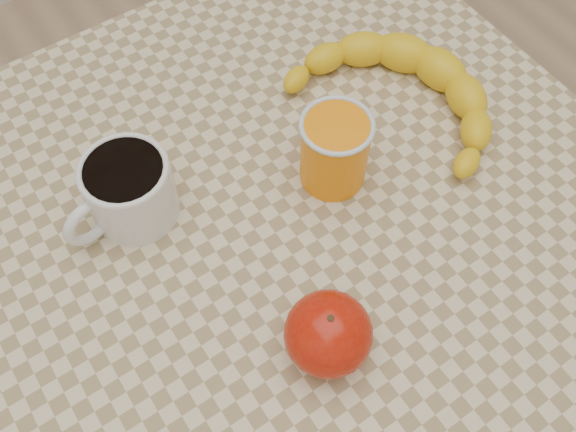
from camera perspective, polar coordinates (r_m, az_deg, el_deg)
ground at (r=1.40m, az=0.00°, el=-16.38°), size 3.00×3.00×0.00m
table at (r=0.77m, az=0.00°, el=-4.01°), size 0.80×0.80×0.75m
coffee_mug at (r=0.69m, az=-14.07°, el=2.30°), size 0.14×0.11×0.08m
orange_juice_glass at (r=0.70m, az=4.16°, el=5.89°), size 0.08×0.08×0.09m
apple at (r=0.61m, az=3.60°, el=-10.40°), size 0.11×0.11×0.08m
banana at (r=0.79m, az=10.17°, el=10.64°), size 0.34×0.39×0.05m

